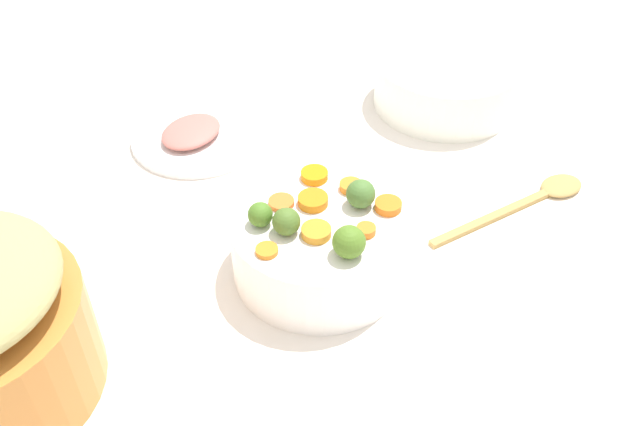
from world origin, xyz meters
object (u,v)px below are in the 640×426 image
serving_bowl_carrots (320,245)px  wooden_spoon (537,197)px  casserole_dish (446,82)px  ham_plate (199,136)px

serving_bowl_carrots → wooden_spoon: bearing=-57.3°
casserole_dish → serving_bowl_carrots: bearing=160.6°
casserole_dish → ham_plate: bearing=113.3°
serving_bowl_carrots → ham_plate: serving_bowl_carrots is taller
wooden_spoon → ham_plate: same height
wooden_spoon → ham_plate: 0.55m
wooden_spoon → casserole_dish: (0.25, 0.15, 0.04)m
serving_bowl_carrots → wooden_spoon: 0.36m
casserole_dish → ham_plate: casserole_dish is taller
casserole_dish → wooden_spoon: bearing=-149.5°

